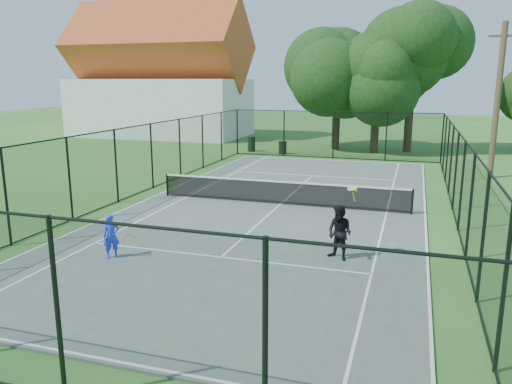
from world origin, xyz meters
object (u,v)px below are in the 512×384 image
(player_black, at_px, (340,233))
(trash_bin_right, at_px, (283,148))
(tennis_net, at_px, (281,192))
(player_blue, at_px, (112,236))
(utility_pole, at_px, (497,101))
(trash_bin_left, at_px, (251,144))

(player_black, bearing_deg, trash_bin_right, 109.03)
(tennis_net, height_order, player_blue, player_blue)
(tennis_net, bearing_deg, trash_bin_right, 104.39)
(tennis_net, relative_size, player_blue, 8.21)
(utility_pole, distance_m, player_black, 15.88)
(tennis_net, height_order, trash_bin_right, tennis_net)
(trash_bin_left, distance_m, utility_pole, 16.08)
(utility_pole, bearing_deg, tennis_net, -134.12)
(player_blue, bearing_deg, tennis_net, 68.46)
(tennis_net, bearing_deg, player_blue, -111.54)
(tennis_net, bearing_deg, utility_pole, 45.88)
(trash_bin_left, bearing_deg, trash_bin_right, -12.61)
(trash_bin_right, distance_m, utility_pole, 13.73)
(tennis_net, distance_m, trash_bin_left, 15.70)
(trash_bin_left, height_order, trash_bin_right, trash_bin_left)
(utility_pole, bearing_deg, player_black, -110.98)
(trash_bin_left, xyz_separation_m, player_blue, (3.11, -21.83, 0.15))
(player_blue, bearing_deg, player_black, 16.32)
(player_blue, bearing_deg, trash_bin_right, 91.88)
(trash_bin_left, bearing_deg, utility_pole, -20.53)
(tennis_net, distance_m, player_blue, 7.86)
(trash_bin_left, bearing_deg, tennis_net, -67.56)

